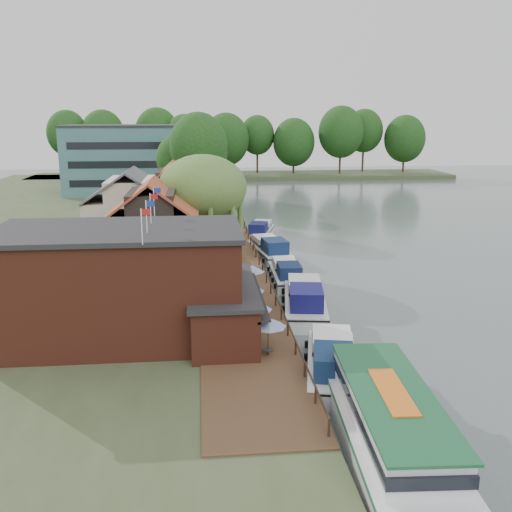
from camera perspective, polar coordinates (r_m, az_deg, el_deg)
name	(u,v)px	position (r m, az deg, el deg)	size (l,w,h in m)	color
ground	(358,337)	(40.92, 10.18, -7.96)	(260.00, 260.00, 0.00)	#4B5756
land_bank	(45,235)	(75.40, -20.31, 1.94)	(50.00, 140.00, 1.00)	#384728
quay_deck	(235,284)	(48.61, -2.12, -2.86)	(6.00, 50.00, 0.10)	#47301E
quay_rail	(266,277)	(49.19, 0.99, -2.10)	(0.20, 49.00, 1.00)	black
pub	(152,283)	(37.10, -10.37, -2.67)	(20.00, 11.00, 7.30)	maroon
hotel_block	(137,159)	(107.32, -11.81, 9.46)	(25.40, 12.40, 12.30)	#38666B
cottage_a	(153,229)	(51.57, -10.24, 2.72)	(8.60, 7.60, 8.50)	black
cottage_b	(132,211)	(61.66, -12.33, 4.46)	(9.60, 8.60, 8.50)	beige
cottage_c	(173,198)	(70.21, -8.26, 5.77)	(7.60, 7.60, 8.50)	black
willow	(203,208)	(56.15, -5.30, 4.80)	(8.60, 8.60, 10.43)	#476B2D
umbrella_0	(268,337)	(34.26, 1.21, -8.06)	(2.20, 2.20, 2.38)	navy
umbrella_1	(253,319)	(37.00, -0.26, -6.34)	(2.45, 2.45, 2.38)	#1B3496
umbrella_2	(249,300)	(40.74, -0.72, -4.39)	(2.22, 2.22, 2.38)	navy
umbrella_3	(237,289)	(43.20, -1.94, -3.32)	(2.00, 2.00, 2.38)	navy
umbrella_4	(252,280)	(45.60, -0.36, -2.37)	(1.95, 1.95, 2.38)	navy
cruiser_0	(332,357)	(34.45, 7.65, -9.97)	(3.26, 10.09, 2.45)	silver
cruiser_1	(305,297)	(44.66, 4.92, -4.07)	(3.50, 10.82, 2.66)	silver
cruiser_2	(287,271)	(52.57, 3.08, -1.51)	(2.95, 9.15, 2.19)	white
cruiser_3	(270,247)	(61.32, 1.38, 0.90)	(3.27, 10.12, 2.46)	silver
cruiser_4	(260,229)	(71.65, 0.45, 2.72)	(2.97, 9.22, 2.21)	silver
tour_boat	(395,432)	(26.79, 13.76, -16.73)	(4.23, 15.06, 3.29)	silver
swan	(366,435)	(29.05, 10.90, -17.21)	(0.44, 0.44, 0.44)	white
bank_tree_0	(199,166)	(79.79, -5.73, 8.98)	(7.91, 7.91, 14.47)	#143811
bank_tree_1	(179,173)	(85.24, -7.72, 8.22)	(6.42, 6.42, 11.42)	#143811
bank_tree_2	(204,165)	(93.06, -5.26, 9.09)	(7.75, 7.75, 12.46)	#143811
bank_tree_3	(186,161)	(113.74, -6.99, 9.46)	(6.47, 6.47, 10.56)	#143811
bank_tree_4	(188,154)	(124.27, -6.83, 10.08)	(6.18, 6.18, 11.59)	#143811
bank_tree_5	(201,149)	(131.93, -5.49, 10.56)	(8.55, 8.55, 12.61)	#143811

